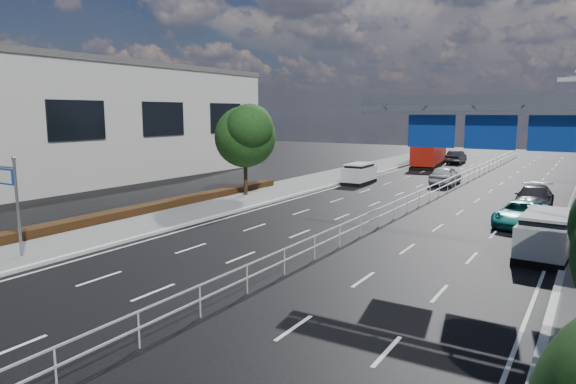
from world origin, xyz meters
The scene contains 16 objects.
ground centered at (0.00, 0.00, 0.00)m, with size 160.00×160.00×0.00m, color black.
sidewalk_near centered at (-11.50, 0.00, 0.07)m, with size 5.00×140.00×0.14m, color slate.
kerb_near centered at (-9.00, 0.00, 0.07)m, with size 0.25×140.00×0.15m, color silver.
median_fence centered at (0.00, 22.50, 0.53)m, with size 0.05×85.00×1.02m.
hedge_near centered at (-13.30, 5.00, 0.36)m, with size 1.00×36.00×0.44m, color black.
toilet_sign centered at (-10.95, 0.00, 2.94)m, with size 1.62×0.18×4.34m.
overhead_gantry centered at (6.74, 10.05, 5.61)m, with size 10.24×0.38×7.45m.
near_building centered at (-30.00, 18.00, 5.00)m, with size 12.00×38.00×10.00m, color beige.
near_tree_back centered at (-11.94, 17.97, 4.61)m, with size 4.84×4.51×6.69m.
white_minivan centered at (-7.66, 28.56, 0.86)m, with size 1.86×4.10×1.76m.
red_bus centered at (-6.71, 45.98, 1.64)m, with size 3.86×10.74×3.14m.
near_car_silver centered at (-1.20, 31.83, 0.81)m, with size 1.91×4.75×1.62m, color #BBBDC3.
near_car_dark centered at (-4.80, 50.76, 0.76)m, with size 1.62×4.64×1.53m, color black.
silver_minivan centered at (8.24, 11.92, 0.94)m, with size 2.20×4.70×1.91m.
parked_car_teal centered at (6.50, 17.84, 0.67)m, with size 2.23×4.83×1.34m, color teal.
parked_car_dark centered at (6.55, 23.14, 0.77)m, with size 2.15×5.28×1.53m, color black.
Camera 1 is at (9.89, -11.95, 6.12)m, focal length 32.00 mm.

